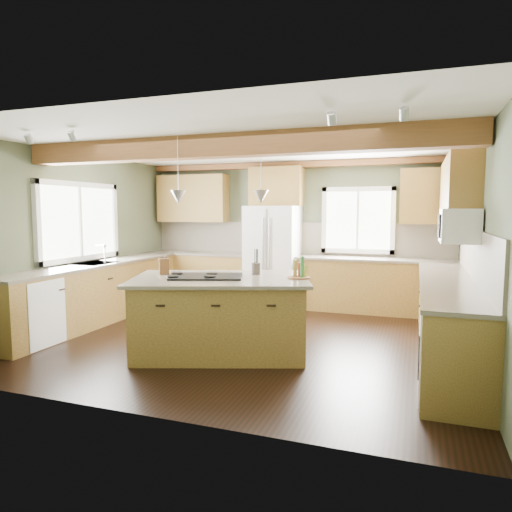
% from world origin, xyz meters
% --- Properties ---
extents(floor, '(5.60, 5.60, 0.00)m').
position_xyz_m(floor, '(0.00, 0.00, 0.00)').
color(floor, black).
rests_on(floor, ground).
extents(ceiling, '(5.60, 5.60, 0.00)m').
position_xyz_m(ceiling, '(0.00, 0.00, 2.60)').
color(ceiling, silver).
rests_on(ceiling, wall_back).
extents(wall_back, '(5.60, 0.00, 5.60)m').
position_xyz_m(wall_back, '(0.00, 2.50, 1.30)').
color(wall_back, '#485139').
rests_on(wall_back, ground).
extents(wall_left, '(0.00, 5.00, 5.00)m').
position_xyz_m(wall_left, '(-2.80, 0.00, 1.30)').
color(wall_left, '#485139').
rests_on(wall_left, ground).
extents(wall_right, '(0.00, 5.00, 5.00)m').
position_xyz_m(wall_right, '(2.80, 0.00, 1.30)').
color(wall_right, '#485139').
rests_on(wall_right, ground).
extents(ceiling_beam, '(5.55, 0.26, 0.26)m').
position_xyz_m(ceiling_beam, '(0.00, -0.68, 2.47)').
color(ceiling_beam, brown).
rests_on(ceiling_beam, ceiling).
extents(soffit_trim, '(5.55, 0.20, 0.10)m').
position_xyz_m(soffit_trim, '(0.00, 2.40, 2.54)').
color(soffit_trim, brown).
rests_on(soffit_trim, ceiling).
extents(backsplash_back, '(5.58, 0.03, 0.58)m').
position_xyz_m(backsplash_back, '(0.00, 2.48, 1.21)').
color(backsplash_back, brown).
rests_on(backsplash_back, wall_back).
extents(backsplash_right, '(0.03, 3.70, 0.58)m').
position_xyz_m(backsplash_right, '(2.78, 0.05, 1.21)').
color(backsplash_right, brown).
rests_on(backsplash_right, wall_right).
extents(base_cab_back_left, '(2.02, 0.60, 0.88)m').
position_xyz_m(base_cab_back_left, '(-1.79, 2.20, 0.44)').
color(base_cab_back_left, brown).
rests_on(base_cab_back_left, floor).
extents(counter_back_left, '(2.06, 0.64, 0.04)m').
position_xyz_m(counter_back_left, '(-1.79, 2.20, 0.90)').
color(counter_back_left, '#453D32').
rests_on(counter_back_left, base_cab_back_left).
extents(base_cab_back_right, '(2.62, 0.60, 0.88)m').
position_xyz_m(base_cab_back_right, '(1.49, 2.20, 0.44)').
color(base_cab_back_right, brown).
rests_on(base_cab_back_right, floor).
extents(counter_back_right, '(2.66, 0.64, 0.04)m').
position_xyz_m(counter_back_right, '(1.49, 2.20, 0.90)').
color(counter_back_right, '#453D32').
rests_on(counter_back_right, base_cab_back_right).
extents(base_cab_left, '(0.60, 3.70, 0.88)m').
position_xyz_m(base_cab_left, '(-2.50, 0.05, 0.44)').
color(base_cab_left, brown).
rests_on(base_cab_left, floor).
extents(counter_left, '(0.64, 3.74, 0.04)m').
position_xyz_m(counter_left, '(-2.50, 0.05, 0.90)').
color(counter_left, '#453D32').
rests_on(counter_left, base_cab_left).
extents(base_cab_right, '(0.60, 3.70, 0.88)m').
position_xyz_m(base_cab_right, '(2.50, 0.05, 0.44)').
color(base_cab_right, brown).
rests_on(base_cab_right, floor).
extents(counter_right, '(0.64, 3.74, 0.04)m').
position_xyz_m(counter_right, '(2.50, 0.05, 0.90)').
color(counter_right, '#453D32').
rests_on(counter_right, base_cab_right).
extents(upper_cab_back_left, '(1.40, 0.35, 0.90)m').
position_xyz_m(upper_cab_back_left, '(-1.99, 2.33, 1.95)').
color(upper_cab_back_left, brown).
rests_on(upper_cab_back_left, wall_back).
extents(upper_cab_over_fridge, '(0.96, 0.35, 0.70)m').
position_xyz_m(upper_cab_over_fridge, '(-0.30, 2.33, 2.15)').
color(upper_cab_over_fridge, brown).
rests_on(upper_cab_over_fridge, wall_back).
extents(upper_cab_right, '(0.35, 2.20, 0.90)m').
position_xyz_m(upper_cab_right, '(2.62, 0.90, 1.95)').
color(upper_cab_right, brown).
rests_on(upper_cab_right, wall_right).
extents(upper_cab_back_corner, '(0.90, 0.35, 0.90)m').
position_xyz_m(upper_cab_back_corner, '(2.30, 2.33, 1.95)').
color(upper_cab_back_corner, brown).
rests_on(upper_cab_back_corner, wall_back).
extents(window_left, '(0.04, 1.60, 1.05)m').
position_xyz_m(window_left, '(-2.78, 0.05, 1.55)').
color(window_left, white).
rests_on(window_left, wall_left).
extents(window_back, '(1.10, 0.04, 1.00)m').
position_xyz_m(window_back, '(1.15, 2.48, 1.55)').
color(window_back, white).
rests_on(window_back, wall_back).
extents(sink, '(0.50, 0.65, 0.03)m').
position_xyz_m(sink, '(-2.50, 0.05, 0.91)').
color(sink, '#262628').
rests_on(sink, counter_left).
extents(faucet, '(0.02, 0.02, 0.28)m').
position_xyz_m(faucet, '(-2.32, 0.05, 1.05)').
color(faucet, '#B2B2B7').
rests_on(faucet, sink).
extents(dishwasher, '(0.60, 0.60, 0.84)m').
position_xyz_m(dishwasher, '(-2.49, -1.25, 0.43)').
color(dishwasher, white).
rests_on(dishwasher, floor).
extents(oven, '(0.60, 0.72, 0.84)m').
position_xyz_m(oven, '(2.49, -1.25, 0.43)').
color(oven, white).
rests_on(oven, floor).
extents(microwave, '(0.40, 0.70, 0.38)m').
position_xyz_m(microwave, '(2.58, -0.05, 1.55)').
color(microwave, white).
rests_on(microwave, wall_right).
extents(pendant_left, '(0.18, 0.18, 0.16)m').
position_xyz_m(pendant_left, '(-0.55, -0.84, 1.88)').
color(pendant_left, '#B2B2B7').
rests_on(pendant_left, ceiling).
extents(pendant_right, '(0.18, 0.18, 0.16)m').
position_xyz_m(pendant_right, '(0.38, -0.52, 1.88)').
color(pendant_right, '#B2B2B7').
rests_on(pendant_right, ceiling).
extents(refrigerator, '(0.90, 0.74, 1.80)m').
position_xyz_m(refrigerator, '(-0.30, 2.12, 0.90)').
color(refrigerator, white).
rests_on(refrigerator, floor).
extents(island, '(2.24, 1.77, 0.88)m').
position_xyz_m(island, '(-0.09, -0.68, 0.44)').
color(island, olive).
rests_on(island, floor).
extents(island_top, '(2.41, 1.94, 0.04)m').
position_xyz_m(island_top, '(-0.09, -0.68, 0.90)').
color(island_top, '#453D32').
rests_on(island_top, island).
extents(cooktop, '(0.99, 0.81, 0.02)m').
position_xyz_m(cooktop, '(-0.24, -0.73, 0.93)').
color(cooktop, black).
rests_on(cooktop, island_top).
extents(knife_block, '(0.15, 0.14, 0.20)m').
position_xyz_m(knife_block, '(-0.85, -0.69, 1.02)').
color(knife_block, brown).
rests_on(knife_block, island_top).
extents(utensil_crock, '(0.12, 0.12, 0.15)m').
position_xyz_m(utensil_crock, '(0.24, -0.31, 0.99)').
color(utensil_crock, '#463F38').
rests_on(utensil_crock, island_top).
extents(bottle_tray, '(0.29, 0.29, 0.25)m').
position_xyz_m(bottle_tray, '(0.83, -0.44, 1.04)').
color(bottle_tray, brown).
rests_on(bottle_tray, island_top).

